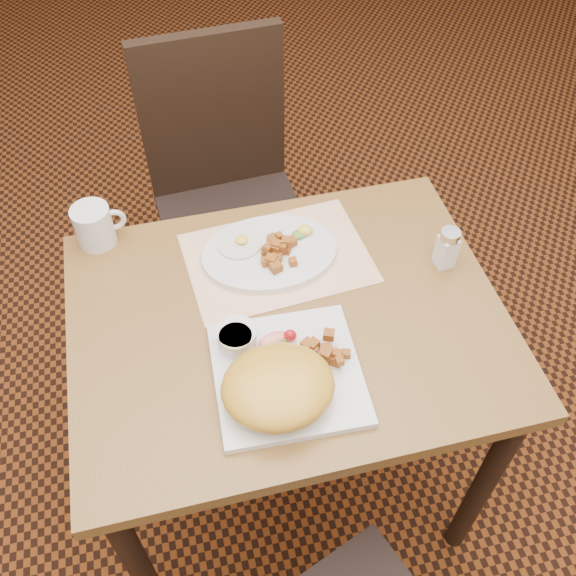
# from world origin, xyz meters

# --- Properties ---
(ground) EXTENTS (8.00, 8.00, 0.00)m
(ground) POSITION_xyz_m (0.00, 0.00, 0.00)
(ground) COLOR black
(ground) RESTS_ON ground
(table) EXTENTS (0.90, 0.70, 0.75)m
(table) POSITION_xyz_m (0.00, 0.00, 0.64)
(table) COLOR brown
(table) RESTS_ON ground
(chair_far) EXTENTS (0.45, 0.46, 0.97)m
(chair_far) POSITION_xyz_m (-0.02, 0.68, 0.54)
(chair_far) COLOR black
(chair_far) RESTS_ON ground
(placemat) EXTENTS (0.42, 0.31, 0.00)m
(placemat) POSITION_xyz_m (0.02, 0.17, 0.75)
(placemat) COLOR white
(placemat) RESTS_ON table
(plate_square) EXTENTS (0.29, 0.29, 0.02)m
(plate_square) POSITION_xyz_m (-0.04, -0.14, 0.76)
(plate_square) COLOR silver
(plate_square) RESTS_ON table
(plate_oval) EXTENTS (0.31, 0.23, 0.02)m
(plate_oval) POSITION_xyz_m (0.00, 0.18, 0.76)
(plate_oval) COLOR silver
(plate_oval) RESTS_ON placemat
(hollandaise_mound) EXTENTS (0.21, 0.19, 0.08)m
(hollandaise_mound) POSITION_xyz_m (-0.07, -0.19, 0.80)
(hollandaise_mound) COLOR gold
(hollandaise_mound) RESTS_ON plate_square
(ramekin) EXTENTS (0.08, 0.08, 0.04)m
(ramekin) POSITION_xyz_m (-0.12, -0.06, 0.79)
(ramekin) COLOR silver
(ramekin) RESTS_ON plate_square
(garnish_sq) EXTENTS (0.08, 0.04, 0.03)m
(garnish_sq) POSITION_xyz_m (-0.04, -0.07, 0.78)
(garnish_sq) COLOR #387223
(garnish_sq) RESTS_ON plate_square
(fried_egg) EXTENTS (0.10, 0.10, 0.02)m
(fried_egg) POSITION_xyz_m (-0.06, 0.21, 0.77)
(fried_egg) COLOR white
(fried_egg) RESTS_ON plate_oval
(garnish_ov) EXTENTS (0.06, 0.04, 0.02)m
(garnish_ov) POSITION_xyz_m (0.09, 0.21, 0.78)
(garnish_ov) COLOR #387223
(garnish_ov) RESTS_ON plate_oval
(salt_shaker) EXTENTS (0.05, 0.05, 0.10)m
(salt_shaker) POSITION_xyz_m (0.37, 0.06, 0.80)
(salt_shaker) COLOR white
(salt_shaker) RESTS_ON table
(coffee_mug) EXTENTS (0.12, 0.09, 0.10)m
(coffee_mug) POSITION_xyz_m (-0.37, 0.32, 0.80)
(coffee_mug) COLOR silver
(coffee_mug) RESTS_ON table
(home_fries_sq) EXTENTS (0.09, 0.11, 0.04)m
(home_fries_sq) POSITION_xyz_m (0.04, -0.13, 0.78)
(home_fries_sq) COLOR #A2561A
(home_fries_sq) RESTS_ON plate_square
(home_fries_ov) EXTENTS (0.09, 0.11, 0.04)m
(home_fries_ov) POSITION_xyz_m (0.01, 0.16, 0.78)
(home_fries_ov) COLOR #A2561A
(home_fries_ov) RESTS_ON plate_oval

